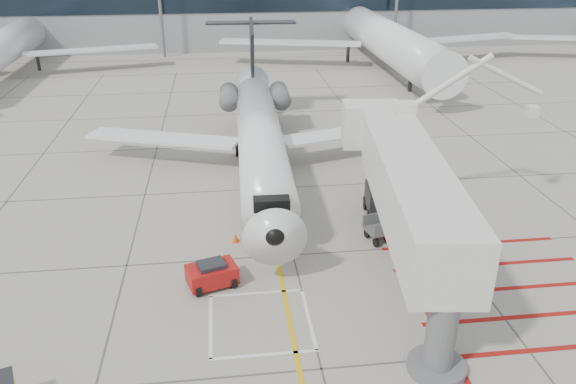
{
  "coord_description": "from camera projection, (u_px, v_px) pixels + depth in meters",
  "views": [
    {
      "loc": [
        -3.12,
        -19.51,
        14.42
      ],
      "look_at": [
        0.0,
        6.0,
        2.5
      ],
      "focal_mm": 35.0,
      "sensor_mm": 36.0,
      "label": 1
    }
  ],
  "objects": [
    {
      "name": "ground_plane",
      "position": [
        305.0,
        303.0,
        23.98
      ],
      "size": [
        260.0,
        260.0,
        0.0
      ],
      "primitive_type": "plane",
      "color": "#9E9788",
      "rests_on": "ground"
    },
    {
      "name": "jet_bridge",
      "position": [
        411.0,
        202.0,
        24.54
      ],
      "size": [
        11.0,
        19.41,
        7.38
      ],
      "primitive_type": null,
      "rotation": [
        0.0,
        0.0,
        -0.13
      ],
      "color": "silver",
      "rests_on": "ground_plane"
    },
    {
      "name": "ground_power_unit",
      "position": [
        428.0,
        240.0,
        27.09
      ],
      "size": [
        2.49,
        1.65,
        1.85
      ],
      "primitive_type": null,
      "rotation": [
        0.0,
        0.0,
        -0.13
      ],
      "color": "silver",
      "rests_on": "ground_plane"
    },
    {
      "name": "bg_aircraft_c",
      "position": [
        380.0,
        11.0,
        64.52
      ],
      "size": [
        37.17,
        41.3,
        12.39
      ],
      "primitive_type": null,
      "color": "silver",
      "rests_on": "ground_plane"
    },
    {
      "name": "cone_side",
      "position": [
        258.0,
        248.0,
        27.78
      ],
      "size": [
        0.31,
        0.31,
        0.43
      ],
      "primitive_type": "cone",
      "color": "orange",
      "rests_on": "ground_plane"
    },
    {
      "name": "baggage_cart",
      "position": [
        386.0,
        228.0,
        28.73
      ],
      "size": [
        2.34,
        1.75,
        1.33
      ],
      "primitive_type": null,
      "rotation": [
        0.0,
        0.0,
        0.22
      ],
      "color": "#515155",
      "rests_on": "ground_plane"
    },
    {
      "name": "regional_jet",
      "position": [
        261.0,
        124.0,
        33.5
      ],
      "size": [
        25.06,
        31.2,
        8.0
      ],
      "primitive_type": null,
      "rotation": [
        0.0,
        0.0,
        -0.03
      ],
      "color": "white",
      "rests_on": "ground_plane"
    },
    {
      "name": "cone_nose",
      "position": [
        236.0,
        238.0,
        28.66
      ],
      "size": [
        0.34,
        0.34,
        0.47
      ],
      "primitive_type": "cone",
      "color": "#EA410C",
      "rests_on": "ground_plane"
    },
    {
      "name": "pushback_tug",
      "position": [
        212.0,
        273.0,
        24.96
      ],
      "size": [
        2.45,
        1.92,
        1.26
      ],
      "primitive_type": null,
      "rotation": [
        0.0,
        0.0,
        0.3
      ],
      "color": "#AA1210",
      "rests_on": "ground_plane"
    }
  ]
}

